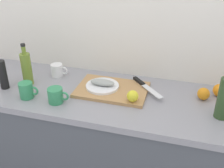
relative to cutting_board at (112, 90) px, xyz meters
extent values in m
cube|color=white|center=(-0.07, 0.28, 0.34)|extent=(3.20, 0.05, 2.50)
cube|color=#4C5159|center=(-0.07, -0.05, -0.48)|extent=(2.00, 0.58, 0.86)
cube|color=gray|center=(-0.07, -0.05, -0.03)|extent=(2.00, 0.60, 0.04)
cube|color=tan|center=(0.00, 0.00, 0.00)|extent=(0.43, 0.29, 0.02)
cylinder|color=white|center=(-0.06, 0.00, 0.02)|extent=(0.21, 0.21, 0.01)
ellipsoid|color=#999E99|center=(-0.06, 0.00, 0.04)|extent=(0.15, 0.07, 0.04)
cube|color=silver|center=(0.25, 0.02, 0.02)|extent=(0.15, 0.15, 0.00)
cube|color=black|center=(0.15, 0.12, 0.02)|extent=(0.09, 0.09, 0.02)
sphere|color=yellow|center=(0.15, -0.11, 0.04)|extent=(0.07, 0.07, 0.07)
cylinder|color=olive|center=(-0.55, -0.06, 0.09)|extent=(0.06, 0.06, 0.21)
cylinder|color=olive|center=(-0.55, -0.06, 0.22)|extent=(0.03, 0.03, 0.05)
cylinder|color=black|center=(-0.55, -0.06, 0.26)|extent=(0.03, 0.03, 0.02)
cylinder|color=#2D4723|center=(0.63, -0.10, 0.10)|extent=(0.07, 0.07, 0.23)
cylinder|color=white|center=(-0.42, 0.10, 0.03)|extent=(0.08, 0.08, 0.09)
torus|color=white|center=(-0.37, 0.10, 0.04)|extent=(0.06, 0.01, 0.06)
cylinder|color=#338C59|center=(-0.28, -0.21, 0.03)|extent=(0.09, 0.09, 0.09)
torus|color=#338C59|center=(-0.22, -0.21, 0.04)|extent=(0.06, 0.01, 0.06)
cylinder|color=#338C59|center=(-0.47, -0.21, 0.04)|extent=(0.08, 0.08, 0.10)
torus|color=#338C59|center=(-0.41, -0.21, 0.04)|extent=(0.06, 0.01, 0.06)
sphere|color=orange|center=(0.54, 0.06, 0.03)|extent=(0.07, 0.07, 0.07)
sphere|color=orange|center=(0.63, 0.12, 0.03)|extent=(0.08, 0.08, 0.08)
cylinder|color=black|center=(-0.66, -0.15, 0.08)|extent=(0.05, 0.05, 0.19)
camera|label=1|loc=(0.41, -1.43, 0.85)|focal=44.16mm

